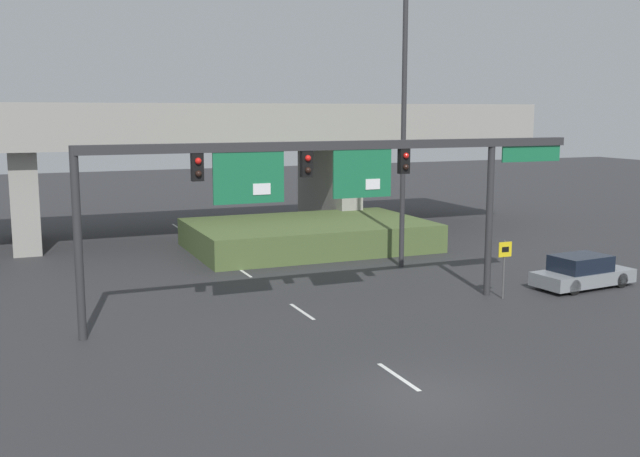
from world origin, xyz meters
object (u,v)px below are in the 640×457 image
(signal_gantry, at_px, (334,172))
(highway_light_pole_near, at_px, (404,115))
(speed_limit_sign, at_px, (504,261))
(parked_sedan_near_right, at_px, (582,272))

(signal_gantry, height_order, highway_light_pole_near, highway_light_pole_near)
(signal_gantry, relative_size, speed_limit_sign, 8.22)
(speed_limit_sign, distance_m, highway_light_pole_near, 9.11)
(highway_light_pole_near, xyz_separation_m, parked_sedan_near_right, (5.02, -6.74, -6.58))
(signal_gantry, height_order, parked_sedan_near_right, signal_gantry)
(signal_gantry, xyz_separation_m, highway_light_pole_near, (6.31, 6.31, 2.00))
(signal_gantry, bearing_deg, parked_sedan_near_right, -2.19)
(speed_limit_sign, bearing_deg, highway_light_pole_near, 95.99)
(highway_light_pole_near, bearing_deg, speed_limit_sign, -84.01)
(speed_limit_sign, bearing_deg, signal_gantry, 173.73)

